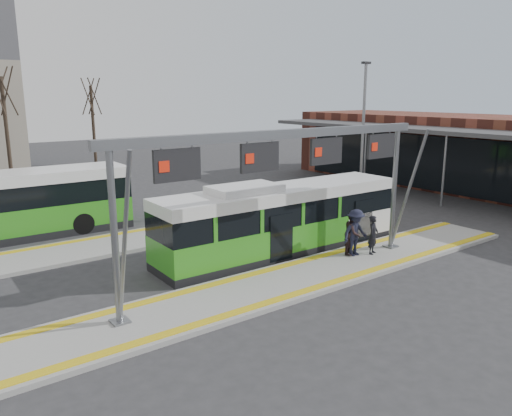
{
  "coord_description": "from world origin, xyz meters",
  "views": [
    {
      "loc": [
        -11.24,
        -12.56,
        6.52
      ],
      "look_at": [
        0.36,
        3.0,
        2.06
      ],
      "focal_mm": 35.0,
      "sensor_mm": 36.0,
      "label": 1
    }
  ],
  "objects": [
    {
      "name": "hero_bus",
      "position": [
        1.59,
        2.92,
        1.4
      ],
      "size": [
        11.13,
        2.55,
        3.05
      ],
      "rotation": [
        0.0,
        0.0,
        -0.02
      ],
      "color": "black",
      "rests_on": "ground"
    },
    {
      "name": "platform_main",
      "position": [
        0.0,
        0.0,
        0.07
      ],
      "size": [
        22.0,
        3.0,
        0.15
      ],
      "primitive_type": "cube",
      "color": "gray",
      "rests_on": "ground"
    },
    {
      "name": "passenger_b",
      "position": [
        3.47,
        0.63,
        1.04
      ],
      "size": [
        1.08,
        1.0,
        1.78
      ],
      "primitive_type": "imported",
      "rotation": [
        0.0,
        0.0,
        0.5
      ],
      "color": "#2C1D1E",
      "rests_on": "platform_main"
    },
    {
      "name": "passenger_c",
      "position": [
        3.42,
        0.45,
        1.1
      ],
      "size": [
        1.25,
        0.74,
        1.9
      ],
      "primitive_type": "imported",
      "rotation": [
        0.0,
        0.0,
        -0.03
      ],
      "color": "black",
      "rests_on": "platform_main"
    },
    {
      "name": "tree_left",
      "position": [
        -3.85,
        28.05,
        6.64
      ],
      "size": [
        1.4,
        1.4,
        8.75
      ],
      "color": "#382B21",
      "rests_on": "ground"
    },
    {
      "name": "platform_second",
      "position": [
        -4.0,
        8.0,
        0.07
      ],
      "size": [
        20.0,
        3.0,
        0.15
      ],
      "primitive_type": "cube",
      "color": "gray",
      "rests_on": "ground"
    },
    {
      "name": "tree_mid",
      "position": [
        4.61,
        34.0,
        6.21
      ],
      "size": [
        1.4,
        1.4,
        8.19
      ],
      "color": "#382B21",
      "rests_on": "ground"
    },
    {
      "name": "tactile_second",
      "position": [
        -4.0,
        9.15,
        0.16
      ],
      "size": [
        20.0,
        0.35,
        0.02
      ],
      "color": "gold",
      "rests_on": "platform_second"
    },
    {
      "name": "tactile_main",
      "position": [
        0.0,
        0.0,
        0.16
      ],
      "size": [
        22.0,
        2.65,
        0.02
      ],
      "color": "gold",
      "rests_on": "platform_main"
    },
    {
      "name": "gantry",
      "position": [
        -0.35,
        0.25,
        4.3
      ],
      "size": [
        13.0,
        1.68,
        5.2
      ],
      "color": "slate",
      "rests_on": "platform_main"
    },
    {
      "name": "station_building",
      "position": [
        21.83,
        4.0,
        2.53
      ],
      "size": [
        11.5,
        32.0,
        5.0
      ],
      "color": "brown",
      "rests_on": "ground"
    },
    {
      "name": "passenger_a",
      "position": [
        4.18,
        0.17,
        0.94
      ],
      "size": [
        0.68,
        0.58,
        1.58
      ],
      "primitive_type": "imported",
      "rotation": [
        0.0,
        0.0,
        0.41
      ],
      "color": "black",
      "rests_on": "platform_main"
    },
    {
      "name": "ground",
      "position": [
        0.0,
        0.0,
        0.0
      ],
      "size": [
        120.0,
        120.0,
        0.0
      ],
      "primitive_type": "plane",
      "color": "#2D2D30",
      "rests_on": "ground"
    },
    {
      "name": "lamp_east",
      "position": [
        9.63,
        5.76,
        4.32
      ],
      "size": [
        0.5,
        0.25,
        8.15
      ],
      "color": "slate",
      "rests_on": "ground"
    }
  ]
}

